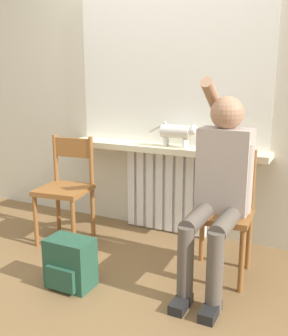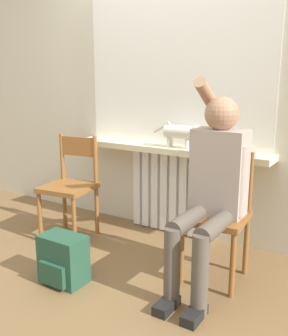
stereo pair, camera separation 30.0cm
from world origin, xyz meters
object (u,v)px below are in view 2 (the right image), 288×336
Objects in this scene: backpack at (63,260)px; cat at (182,132)px; chair_left at (70,185)px; chair_right at (218,213)px; person at (213,184)px.

cat is at bearing 73.54° from backpack.
cat reaches higher than chair_left.
chair_left and chair_right have the same top height.
backpack is at bearing -106.46° from cat.
person reaches higher than backpack.
cat is (-0.51, 0.45, 0.45)m from chair_right.
person is 3.11× the size of cat.
cat reaches higher than backpack.
chair_left is 1.32m from chair_right.
chair_right is 1.08m from backpack.
cat is at bearing 132.11° from person.
person is 1.11m from backpack.
chair_right is at bearing -41.45° from cat.
cat is (0.80, 0.45, 0.45)m from chair_left.
cat is (-0.52, 0.57, 0.22)m from person.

